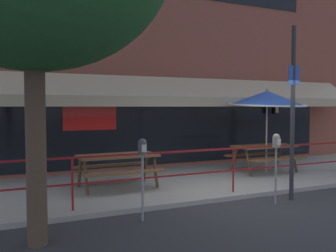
{
  "coord_description": "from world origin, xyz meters",
  "views": [
    {
      "loc": [
        -4.7,
        -6.4,
        1.96
      ],
      "look_at": [
        -0.96,
        1.6,
        1.5
      ],
      "focal_mm": 40.0,
      "sensor_mm": 36.0,
      "label": 1
    }
  ],
  "objects_px": {
    "patio_umbrella_centre": "(267,99)",
    "parking_meter_near": "(142,155)",
    "picnic_table_left": "(118,162)",
    "parking_meter_far": "(276,147)",
    "picnic_table_centre": "(264,151)",
    "street_sign_pole": "(293,111)"
  },
  "relations": [
    {
      "from": "patio_umbrella_centre",
      "to": "parking_meter_near",
      "type": "bearing_deg",
      "value": -152.62
    },
    {
      "from": "parking_meter_near",
      "to": "picnic_table_left",
      "type": "bearing_deg",
      "value": 83.06
    },
    {
      "from": "patio_umbrella_centre",
      "to": "parking_meter_far",
      "type": "xyz_separation_m",
      "value": [
        -1.85,
        -2.51,
        -1.03
      ]
    },
    {
      "from": "picnic_table_left",
      "to": "patio_umbrella_centre",
      "type": "bearing_deg",
      "value": 1.92
    },
    {
      "from": "picnic_table_left",
      "to": "patio_umbrella_centre",
      "type": "xyz_separation_m",
      "value": [
        4.4,
        0.15,
        1.47
      ]
    },
    {
      "from": "parking_meter_near",
      "to": "parking_meter_far",
      "type": "bearing_deg",
      "value": -1.8
    },
    {
      "from": "picnic_table_left",
      "to": "patio_umbrella_centre",
      "type": "distance_m",
      "value": 4.64
    },
    {
      "from": "picnic_table_centre",
      "to": "patio_umbrella_centre",
      "type": "bearing_deg",
      "value": -90.0
    },
    {
      "from": "picnic_table_left",
      "to": "parking_meter_far",
      "type": "distance_m",
      "value": 3.5
    },
    {
      "from": "picnic_table_left",
      "to": "street_sign_pole",
      "type": "height_order",
      "value": "street_sign_pole"
    },
    {
      "from": "picnic_table_left",
      "to": "picnic_table_centre",
      "type": "bearing_deg",
      "value": 2.93
    },
    {
      "from": "picnic_table_left",
      "to": "parking_meter_near",
      "type": "distance_m",
      "value": 2.33
    },
    {
      "from": "patio_umbrella_centre",
      "to": "parking_meter_far",
      "type": "relative_size",
      "value": 1.67
    },
    {
      "from": "parking_meter_near",
      "to": "street_sign_pole",
      "type": "bearing_deg",
      "value": 0.97
    },
    {
      "from": "picnic_table_left",
      "to": "street_sign_pole",
      "type": "bearing_deg",
      "value": -35.57
    },
    {
      "from": "street_sign_pole",
      "to": "parking_meter_near",
      "type": "bearing_deg",
      "value": -179.03
    },
    {
      "from": "parking_meter_far",
      "to": "street_sign_pole",
      "type": "height_order",
      "value": "street_sign_pole"
    },
    {
      "from": "picnic_table_centre",
      "to": "street_sign_pole",
      "type": "xyz_separation_m",
      "value": [
        -1.3,
        -2.44,
        1.16
      ]
    },
    {
      "from": "patio_umbrella_centre",
      "to": "parking_meter_far",
      "type": "distance_m",
      "value": 3.28
    },
    {
      "from": "patio_umbrella_centre",
      "to": "parking_meter_far",
      "type": "bearing_deg",
      "value": -126.41
    },
    {
      "from": "parking_meter_near",
      "to": "street_sign_pole",
      "type": "relative_size",
      "value": 0.39
    },
    {
      "from": "parking_meter_near",
      "to": "street_sign_pole",
      "type": "xyz_separation_m",
      "value": [
        3.38,
        0.06,
        0.72
      ]
    }
  ]
}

